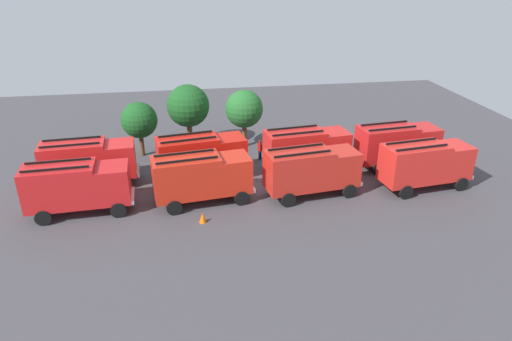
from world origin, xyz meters
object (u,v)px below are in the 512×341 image
at_px(fire_truck_5, 201,155).
at_px(tree_2, 244,109).
at_px(tree_1, 188,106).
at_px(traffic_cone_0, 203,218).
at_px(fire_truck_2, 311,169).
at_px(fire_truck_4, 88,161).
at_px(fire_truck_0, 77,186).
at_px(fire_truck_3, 425,163).
at_px(tree_0, 139,120).
at_px(firefighter_0, 260,149).
at_px(firefighter_2, 401,144).
at_px(firefighter_1, 450,165).
at_px(fire_truck_6, 306,148).
at_px(fire_truck_7, 397,143).
at_px(fire_truck_1, 201,176).

relative_size(fire_truck_5, tree_2, 1.36).
distance_m(tree_1, traffic_cone_0, 14.63).
xyz_separation_m(fire_truck_2, fire_truck_4, (-16.76, 4.37, 0.00)).
relative_size(fire_truck_0, fire_truck_4, 1.00).
bearing_deg(fire_truck_3, tree_0, 147.96).
relative_size(firefighter_0, firefighter_2, 0.97).
bearing_deg(traffic_cone_0, firefighter_1, 12.21).
relative_size(fire_truck_4, firefighter_1, 4.56).
relative_size(fire_truck_3, traffic_cone_0, 10.37).
bearing_deg(fire_truck_6, tree_2, 116.09).
xyz_separation_m(fire_truck_0, tree_0, (3.64, 10.14, 1.23)).
height_order(fire_truck_0, traffic_cone_0, fire_truck_0).
relative_size(fire_truck_6, fire_truck_7, 1.00).
bearing_deg(firefighter_0, firefighter_2, -29.30).
xyz_separation_m(fire_truck_2, fire_truck_6, (0.74, 4.24, 0.00)).
bearing_deg(traffic_cone_0, fire_truck_2, 18.15).
distance_m(fire_truck_1, traffic_cone_0, 3.40).
xyz_separation_m(fire_truck_0, fire_truck_3, (25.81, -0.20, 0.00)).
distance_m(fire_truck_4, tree_2, 14.82).
distance_m(fire_truck_3, fire_truck_6, 9.40).
bearing_deg(firefighter_1, traffic_cone_0, 88.72).
bearing_deg(fire_truck_0, tree_0, 66.83).
xyz_separation_m(fire_truck_6, tree_2, (-4.31, 6.70, 1.55)).
bearing_deg(fire_truck_7, fire_truck_6, 173.24).
height_order(fire_truck_0, fire_truck_4, same).
bearing_deg(firefighter_2, fire_truck_3, 37.13).
relative_size(fire_truck_5, fire_truck_7, 1.01).
height_order(fire_truck_6, traffic_cone_0, fire_truck_6).
relative_size(fire_truck_6, firefighter_2, 4.14).
bearing_deg(fire_truck_1, tree_1, 85.10).
bearing_deg(firefighter_2, fire_truck_2, -8.99).
xyz_separation_m(fire_truck_6, firefighter_1, (11.78, -2.46, -1.26)).
distance_m(fire_truck_3, firefighter_1, 4.24).
distance_m(fire_truck_3, fire_truck_4, 26.18).
relative_size(fire_truck_1, tree_2, 1.36).
bearing_deg(tree_1, firefighter_2, -14.19).
relative_size(fire_truck_7, firefighter_2, 4.13).
height_order(fire_truck_7, traffic_cone_0, fire_truck_7).
bearing_deg(tree_0, fire_truck_3, -25.00).
bearing_deg(firefighter_0, fire_truck_1, -152.02).
xyz_separation_m(fire_truck_1, fire_truck_4, (-8.58, 4.22, 0.00)).
distance_m(fire_truck_0, tree_2, 17.27).
xyz_separation_m(firefighter_2, traffic_cone_0, (-18.75, -9.29, -0.66)).
distance_m(fire_truck_7, tree_1, 19.02).
bearing_deg(fire_truck_5, firefighter_2, -2.06).
height_order(fire_truck_6, firefighter_1, fire_truck_6).
relative_size(fire_truck_4, tree_2, 1.34).
relative_size(fire_truck_5, fire_truck_6, 1.01).
relative_size(firefighter_2, tree_2, 0.33).
xyz_separation_m(fire_truck_2, tree_1, (-8.75, 11.40, 1.96)).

